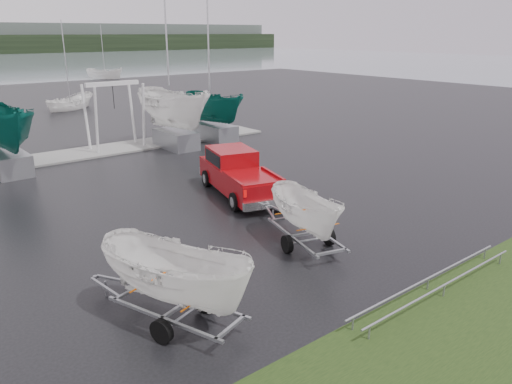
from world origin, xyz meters
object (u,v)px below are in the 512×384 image
Objects in this scene: boat_hoist at (114,106)px; trailer_parked at (173,223)px; trailer_hitched at (308,179)px; pickup_truck at (237,172)px.

trailer_parked is at bearing -110.04° from boat_hoist.
trailer_hitched is at bearing -94.06° from boat_hoist.
trailer_hitched is 1.06× the size of boat_hoist.
trailer_parked reaches higher than trailer_hitched.
trailer_hitched reaches higher than pickup_truck.
pickup_truck is at bearing 90.00° from trailer_hitched.
trailer_parked is at bearing -119.18° from pickup_truck.
boat_hoist is (-0.45, 11.80, 1.67)m from pickup_truck.
pickup_truck is 1.39× the size of trailer_hitched.
trailer_hitched is 0.88× the size of trailer_parked.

